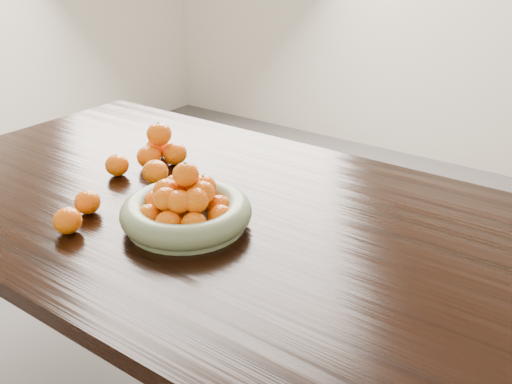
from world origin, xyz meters
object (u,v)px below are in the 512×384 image
Objects in this scene: fruit_bowl at (186,209)px; orange_pyramid at (160,148)px; loose_orange_0 at (117,165)px; dining_table at (249,249)px.

fruit_bowl is 0.39m from orange_pyramid.
fruit_bowl is at bearing -16.72° from loose_orange_0.
orange_pyramid is at bearing 142.90° from fruit_bowl.
fruit_bowl is at bearing -37.10° from orange_pyramid.
loose_orange_0 reaches higher than dining_table.
loose_orange_0 is at bearing -178.16° from dining_table.
fruit_bowl is 0.36m from loose_orange_0.
loose_orange_0 is at bearing 163.28° from fruit_bowl.
fruit_bowl reaches higher than loose_orange_0.
loose_orange_0 is (-0.43, -0.01, 0.12)m from dining_table.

